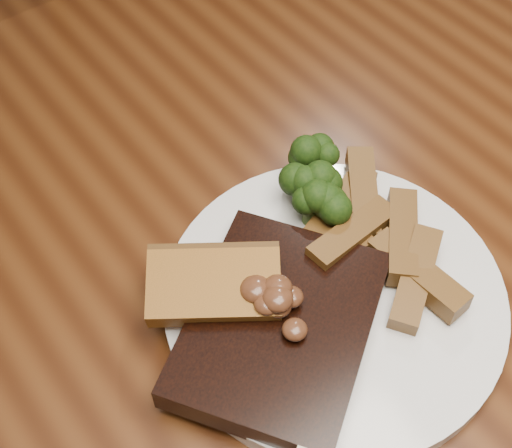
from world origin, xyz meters
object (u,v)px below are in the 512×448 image
(dining_table, at_px, (254,315))
(plate, at_px, (334,299))
(garlic_bread, at_px, (215,301))
(steak, at_px, (280,327))
(potato_wedges, at_px, (381,247))
(chair_far, at_px, (130,6))

(dining_table, relative_size, plate, 6.12)
(garlic_bread, bearing_deg, dining_table, 60.18)
(plate, distance_m, steak, 0.06)
(steak, xyz_separation_m, garlic_bread, (-0.02, 0.05, -0.00))
(dining_table, distance_m, potato_wedges, 0.15)
(dining_table, relative_size, potato_wedges, 14.57)
(chair_far, xyz_separation_m, steak, (-0.25, -0.68, 0.24))
(steak, distance_m, garlic_bread, 0.05)
(dining_table, xyz_separation_m, steak, (-0.03, -0.07, 0.12))
(steak, height_order, garlic_bread, steak)
(dining_table, distance_m, plate, 0.12)
(chair_far, distance_m, plate, 0.74)
(chair_far, bearing_deg, steak, 52.47)
(garlic_bread, relative_size, potato_wedges, 0.87)
(garlic_bread, xyz_separation_m, potato_wedges, (0.13, -0.04, 0.00))
(dining_table, bearing_deg, chair_far, 70.18)
(plate, bearing_deg, dining_table, 108.75)
(dining_table, height_order, potato_wedges, potato_wedges)
(potato_wedges, bearing_deg, steak, -176.15)
(chair_far, relative_size, potato_wedges, 8.86)
(chair_far, xyz_separation_m, plate, (-0.20, -0.68, 0.22))
(plate, relative_size, steak, 1.60)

